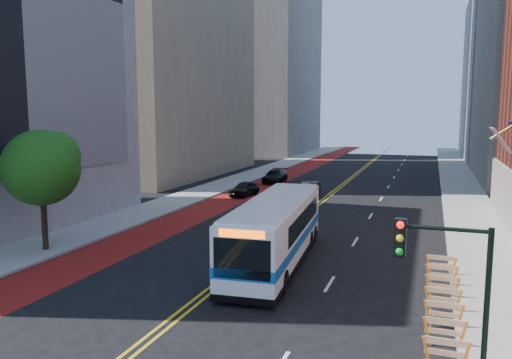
{
  "coord_description": "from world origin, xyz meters",
  "views": [
    {
      "loc": [
        8.92,
        -15.77,
        7.76
      ],
      "look_at": [
        0.53,
        8.0,
        4.37
      ],
      "focal_mm": 35.0,
      "sensor_mm": 36.0,
      "label": 1
    }
  ],
  "objects_px": {
    "transit_bus": "(276,230)",
    "car_b": "(310,190)",
    "street_tree": "(43,165)",
    "car_c": "(275,176)",
    "traffic_signal": "(447,284)",
    "car_a": "(245,189)"
  },
  "relations": [
    {
      "from": "transit_bus",
      "to": "car_b",
      "type": "relative_size",
      "value": 2.9
    },
    {
      "from": "street_tree",
      "to": "transit_bus",
      "type": "distance_m",
      "value": 13.38
    },
    {
      "from": "transit_bus",
      "to": "car_c",
      "type": "bearing_deg",
      "value": 102.82
    },
    {
      "from": "traffic_signal",
      "to": "car_b",
      "type": "relative_size",
      "value": 1.17
    },
    {
      "from": "traffic_signal",
      "to": "car_a",
      "type": "xyz_separation_m",
      "value": [
        -16.89,
        31.02,
        -3.04
      ]
    },
    {
      "from": "car_a",
      "to": "traffic_signal",
      "type": "bearing_deg",
      "value": -55.71
    },
    {
      "from": "street_tree",
      "to": "car_b",
      "type": "height_order",
      "value": "street_tree"
    },
    {
      "from": "street_tree",
      "to": "car_b",
      "type": "distance_m",
      "value": 25.08
    },
    {
      "from": "car_c",
      "to": "traffic_signal",
      "type": "bearing_deg",
      "value": -69.29
    },
    {
      "from": "car_a",
      "to": "car_c",
      "type": "bearing_deg",
      "value": 95.65
    },
    {
      "from": "car_c",
      "to": "car_b",
      "type": "bearing_deg",
      "value": -56.26
    },
    {
      "from": "traffic_signal",
      "to": "car_c",
      "type": "relative_size",
      "value": 1.02
    },
    {
      "from": "transit_bus",
      "to": "traffic_signal",
      "type": "bearing_deg",
      "value": -60.77
    },
    {
      "from": "street_tree",
      "to": "traffic_signal",
      "type": "xyz_separation_m",
      "value": [
        20.66,
        -9.55,
        -1.19
      ]
    },
    {
      "from": "transit_bus",
      "to": "car_a",
      "type": "xyz_separation_m",
      "value": [
        -9.07,
        19.32,
        -1.09
      ]
    },
    {
      "from": "street_tree",
      "to": "car_b",
      "type": "bearing_deg",
      "value": 66.8
    },
    {
      "from": "car_a",
      "to": "car_b",
      "type": "xyz_separation_m",
      "value": [
        5.98,
        1.27,
        0.03
      ]
    },
    {
      "from": "transit_bus",
      "to": "car_a",
      "type": "height_order",
      "value": "transit_bus"
    },
    {
      "from": "street_tree",
      "to": "transit_bus",
      "type": "height_order",
      "value": "street_tree"
    },
    {
      "from": "traffic_signal",
      "to": "car_c",
      "type": "distance_m",
      "value": 44.09
    },
    {
      "from": "car_b",
      "to": "car_c",
      "type": "distance_m",
      "value": 10.25
    },
    {
      "from": "car_c",
      "to": "street_tree",
      "type": "bearing_deg",
      "value": -98.79
    }
  ]
}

